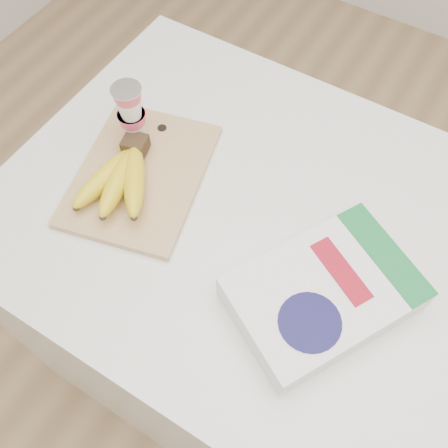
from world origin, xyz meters
name	(u,v)px	position (x,y,z in m)	size (l,w,h in m)	color
room	(343,53)	(0.00, 0.00, 1.35)	(4.00, 4.00, 4.00)	tan
table	(276,318)	(0.00, 0.00, 0.46)	(1.22, 0.81, 0.91)	white
cutting_board	(141,175)	(-0.34, -0.04, 0.92)	(0.25, 0.34, 0.02)	#D7B676
bananas	(121,176)	(-0.35, -0.09, 0.96)	(0.16, 0.22, 0.07)	#382816
yogurt_stack	(131,112)	(-0.40, 0.03, 1.01)	(0.06, 0.06, 0.14)	white
cereal_box	(323,294)	(0.10, -0.10, 0.95)	(0.33, 0.37, 0.07)	white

